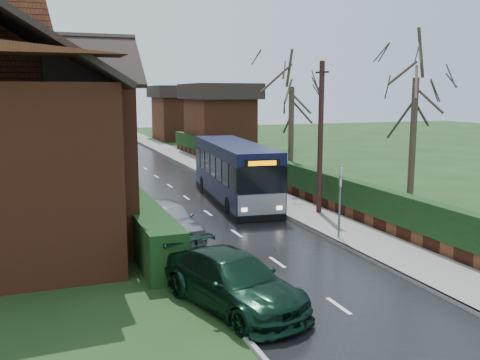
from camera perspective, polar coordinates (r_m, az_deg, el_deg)
name	(u,v)px	position (r m, az deg, el deg)	size (l,w,h in m)	color
ground	(255,247)	(20.11, 1.62, -7.16)	(140.00, 140.00, 0.00)	#2B4B20
road	(186,198)	(29.35, -5.74, -1.91)	(6.00, 100.00, 0.02)	black
pavement	(258,192)	(30.67, 1.96, -1.26)	(2.50, 100.00, 0.14)	slate
kerb_right	(239,193)	(30.24, -0.15, -1.41)	(0.12, 100.00, 0.14)	gray
kerb_left	(130,201)	(28.74, -11.64, -2.22)	(0.12, 100.00, 0.10)	gray
front_hedge	(128,207)	(23.62, -11.84, -2.86)	(1.20, 16.00, 1.60)	black
picket_fence	(146,214)	(23.81, -10.02, -3.57)	(0.10, 16.00, 0.90)	gray
right_wall_hedge	(283,174)	(31.13, 4.60, 0.64)	(0.60, 50.00, 1.80)	brown
brick_house	(0,127)	(22.72, -24.24, 5.15)	(9.30, 14.60, 10.30)	brown
bus	(234,173)	(28.18, -0.61, 0.81)	(3.35, 10.34, 3.09)	black
car_silver	(167,220)	(21.23, -7.77, -4.23)	(1.80, 4.48, 1.52)	#ABABB0
car_green	(233,281)	(14.53, -0.71, -10.74)	(2.03, 4.99, 1.45)	black
car_distant	(109,139)	(59.33, -13.83, 4.26)	(1.55, 4.44, 1.46)	black
bus_stop_sign	(340,192)	(20.83, 10.62, -1.24)	(0.23, 0.43, 2.95)	slate
telegraph_pole	(320,139)	(24.94, 8.57, 4.38)	(0.24, 0.92, 7.11)	black
tree_right_near	(417,68)	(26.19, 18.32, 11.28)	(4.22, 4.22, 9.12)	#3C2D23
tree_right_far	(292,80)	(31.31, 5.55, 10.62)	(4.46, 4.46, 8.61)	#3D3224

